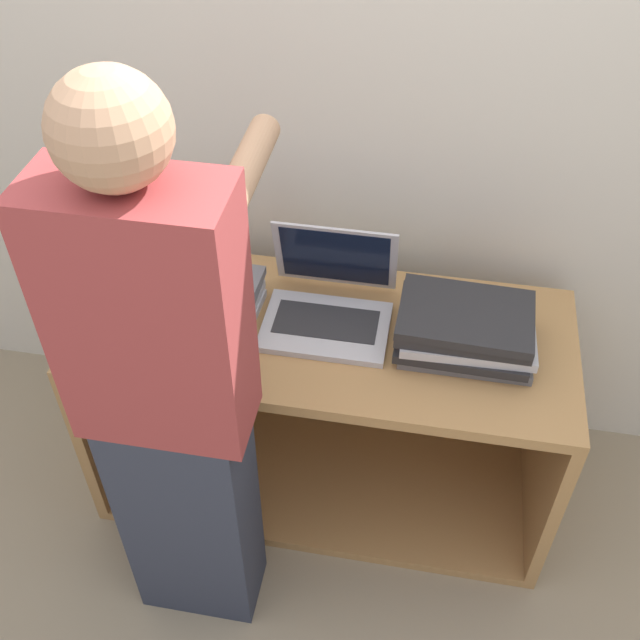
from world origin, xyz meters
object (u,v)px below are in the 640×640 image
object	(u,v)px
laptop_stack_right	(465,329)
person	(170,405)
laptop_open	(329,303)
laptop_stack_left	(194,300)

from	to	relation	value
laptop_stack_right	person	bearing A→B (deg)	-146.34
laptop_open	person	distance (m)	0.59
laptop_open	laptop_stack_right	distance (m)	0.39
laptop_stack_right	person	distance (m)	0.82
person	laptop_stack_right	bearing A→B (deg)	33.66
laptop_open	laptop_stack_left	bearing A→B (deg)	-172.03
laptop_stack_left	laptop_stack_right	xyz separation A→B (m)	(0.77, 0.00, 0.01)
laptop_open	person	bearing A→B (deg)	-120.08
laptop_stack_left	laptop_stack_right	distance (m)	0.77
laptop_stack_right	laptop_stack_left	bearing A→B (deg)	-179.96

